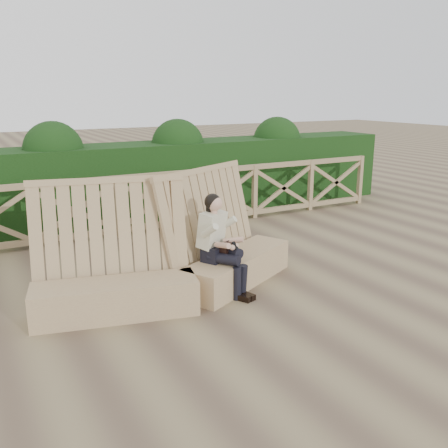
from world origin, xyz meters
TOP-DOWN VIEW (x-y plane):
  - ground at (0.00, 0.00)m, footprint 60.00×60.00m
  - bench at (-0.86, 0.53)m, footprint 3.66×1.52m
  - woman at (-0.34, 0.39)m, footprint 0.56×0.81m
  - guardrail at (0.00, 3.50)m, footprint 10.10×0.09m
  - hedge at (0.00, 4.70)m, footprint 12.00×1.20m

SIDE VIEW (x-z plane):
  - ground at x=0.00m, z-range 0.00..0.00m
  - bench at x=-0.86m, z-range -0.39..1.16m
  - guardrail at x=0.00m, z-range 0.00..1.10m
  - woman at x=-0.34m, z-range 0.05..1.34m
  - hedge at x=0.00m, z-range 0.00..1.50m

